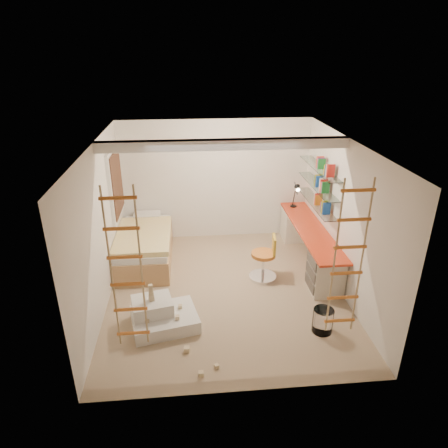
{
  "coord_description": "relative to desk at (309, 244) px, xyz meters",
  "views": [
    {
      "loc": [
        -0.58,
        -5.9,
        3.94
      ],
      "look_at": [
        0.0,
        0.3,
        1.15
      ],
      "focal_mm": 32.0,
      "sensor_mm": 36.0,
      "label": 1
    }
  ],
  "objects": [
    {
      "name": "rope_ladder_right",
      "position": [
        -0.37,
        -2.61,
        1.11
      ],
      "size": [
        0.41,
        0.04,
        2.13
      ],
      "primitive_type": null,
      "color": "orange",
      "rests_on": "ceiling"
    },
    {
      "name": "ceiling_beam",
      "position": [
        -1.72,
        -0.56,
        2.12
      ],
      "size": [
        4.0,
        0.18,
        0.16
      ],
      "primitive_type": "cube",
      "color": "white",
      "rests_on": "ceiling"
    },
    {
      "name": "shelves",
      "position": [
        0.15,
        0.27,
        1.1
      ],
      "size": [
        0.25,
        1.8,
        0.71
      ],
      "color": "white",
      "rests_on": "wall_right"
    },
    {
      "name": "toy_blocks",
      "position": [
        -2.6,
        -2.05,
        -0.13
      ],
      "size": [
        1.03,
        1.27,
        0.7
      ],
      "color": "#CCB284",
      "rests_on": "floor"
    },
    {
      "name": "task_lamp",
      "position": [
        -0.05,
        0.96,
        0.73
      ],
      "size": [
        0.14,
        0.36,
        0.57
      ],
      "color": "black",
      "rests_on": "desk"
    },
    {
      "name": "bed",
      "position": [
        -3.2,
        0.36,
        -0.07
      ],
      "size": [
        1.02,
        2.0,
        0.69
      ],
      "color": "#AD7F51",
      "rests_on": "floor"
    },
    {
      "name": "swivel_chair",
      "position": [
        -0.97,
        -0.51,
        -0.09
      ],
      "size": [
        0.57,
        0.57,
        0.85
      ],
      "color": "#C26A25",
      "rests_on": "floor"
    },
    {
      "name": "window_blind",
      "position": [
        -3.65,
        0.64,
        1.15
      ],
      "size": [
        0.02,
        1.0,
        1.2
      ],
      "primitive_type": "cube",
      "color": "#4C2D1E",
      "rests_on": "window_frame"
    },
    {
      "name": "books",
      "position": [
        0.15,
        0.27,
        1.22
      ],
      "size": [
        0.14,
        0.64,
        0.92
      ],
      "color": "#194CA5",
      "rests_on": "shelves"
    },
    {
      "name": "desk",
      "position": [
        0.0,
        0.0,
        0.0
      ],
      "size": [
        0.56,
        2.8,
        0.75
      ],
      "color": "red",
      "rests_on": "floor"
    },
    {
      "name": "rope_ladder_left",
      "position": [
        -3.07,
        -2.61,
        1.11
      ],
      "size": [
        0.41,
        0.04,
        2.13
      ],
      "primitive_type": null,
      "color": "#C46521",
      "rests_on": "ceiling"
    },
    {
      "name": "floor",
      "position": [
        -1.72,
        -0.86,
        -0.4
      ],
      "size": [
        4.5,
        4.5,
        0.0
      ],
      "primitive_type": "plane",
      "color": "tan",
      "rests_on": "ground"
    },
    {
      "name": "window_frame",
      "position": [
        -3.69,
        0.64,
        1.15
      ],
      "size": [
        0.06,
        1.15,
        1.35
      ],
      "primitive_type": "cube",
      "color": "white",
      "rests_on": "wall_left"
    },
    {
      "name": "play_platform",
      "position": [
        -2.79,
        -1.71,
        -0.24
      ],
      "size": [
        1.1,
        0.94,
        0.43
      ],
      "color": "silver",
      "rests_on": "floor"
    },
    {
      "name": "waste_bin",
      "position": [
        -0.38,
        -2.08,
        -0.21
      ],
      "size": [
        0.31,
        0.31,
        0.38
      ],
      "primitive_type": "cylinder",
      "color": "white",
      "rests_on": "floor"
    }
  ]
}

